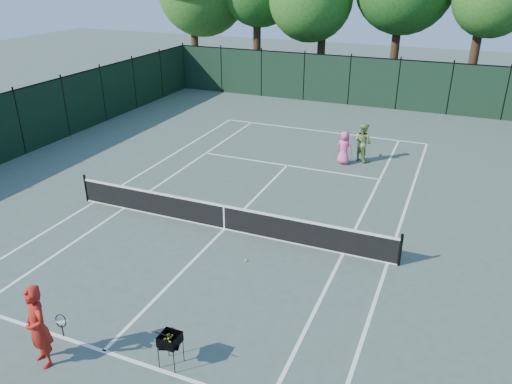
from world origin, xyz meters
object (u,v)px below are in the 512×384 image
at_px(ball_hopper, 170,340).
at_px(coach, 38,327).
at_px(loose_ball_midcourt, 246,260).
at_px(player_pink, 344,148).
at_px(player_green, 363,142).

bearing_deg(ball_hopper, coach, -179.87).
distance_m(coach, loose_ball_midcourt, 6.22).
xyz_separation_m(coach, ball_hopper, (2.68, 1.06, -0.30)).
relative_size(player_pink, ball_hopper, 1.80).
distance_m(coach, player_green, 15.99).
height_order(coach, ball_hopper, coach).
height_order(player_pink, player_green, player_green).
bearing_deg(player_pink, ball_hopper, 99.95).
height_order(coach, player_pink, coach).
height_order(player_pink, loose_ball_midcourt, player_pink).
bearing_deg(loose_ball_midcourt, player_pink, 85.32).
height_order(player_pink, ball_hopper, player_pink).
bearing_deg(coach, loose_ball_midcourt, 87.83).
distance_m(player_pink, player_green, 0.98).
height_order(ball_hopper, loose_ball_midcourt, ball_hopper).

